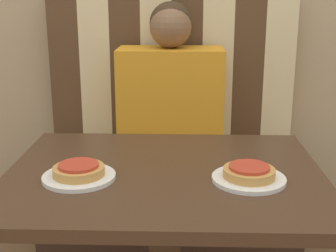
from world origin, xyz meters
TOP-DOWN VIEW (x-y plane):
  - booth_seat at (0.00, 0.67)m, footprint 1.11×0.47m
  - booth_backrest at (0.00, 0.86)m, footprint 1.11×0.08m
  - dining_table at (0.00, 0.00)m, footprint 0.91×0.72m
  - person at (0.00, 0.67)m, footprint 0.44×0.23m
  - plate_left at (-0.23, -0.07)m, footprint 0.20×0.20m
  - plate_right at (0.23, -0.07)m, footprint 0.20×0.20m
  - pizza_left at (-0.23, -0.07)m, footprint 0.14×0.14m
  - pizza_right at (0.23, -0.07)m, footprint 0.14×0.14m

SIDE VIEW (x-z plane):
  - booth_seat at x=0.00m, z-range 0.00..0.48m
  - dining_table at x=0.00m, z-range 0.25..0.96m
  - plate_left at x=-0.23m, z-range 0.70..0.71m
  - plate_right at x=0.23m, z-range 0.70..0.71m
  - pizza_left at x=-0.23m, z-range 0.71..0.74m
  - pizza_right at x=0.23m, z-range 0.71..0.74m
  - person at x=0.00m, z-range 0.44..1.13m
  - booth_backrest at x=0.00m, z-range 0.48..1.21m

